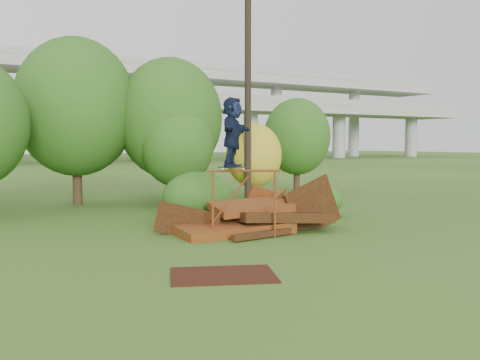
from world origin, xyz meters
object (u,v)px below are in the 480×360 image
scrap_pile (253,219)px  skater (233,132)px  flat_plate (223,275)px  utility_pole (248,83)px

scrap_pile → skater: (-1.11, -0.73, 2.53)m
skater → flat_plate: size_ratio=0.92×
scrap_pile → utility_pole: 8.75m
scrap_pile → utility_pole: size_ratio=0.56×
scrap_pile → flat_plate: scrap_pile is taller
flat_plate → utility_pole: utility_pole is taller
flat_plate → skater: bearing=57.1°
skater → scrap_pile: bearing=-10.5°
scrap_pile → skater: size_ratio=3.02×
scrap_pile → utility_pole: utility_pole is taller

